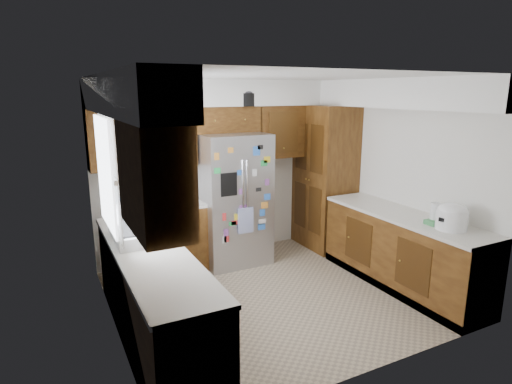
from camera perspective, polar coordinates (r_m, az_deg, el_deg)
floor at (r=5.21m, az=2.59°, el=-13.55°), size 3.60×3.60×0.00m
room_shell at (r=4.94m, az=-0.36°, el=7.18°), size 3.64×3.24×2.52m
left_counter_run at (r=4.59m, az=-12.80°, el=-11.81°), size 1.36×3.20×0.92m
right_counter_run at (r=5.56m, az=18.87°, el=-7.76°), size 0.63×2.25×0.92m
pantry at (r=6.56m, az=9.15°, el=1.92°), size 0.60×0.90×2.15m
fridge at (r=5.90m, az=-3.09°, el=-0.94°), size 0.90×0.79×1.80m
bridge_cabinet at (r=5.94m, az=-4.12°, el=9.65°), size 0.96×0.34×0.35m
fridge_top_items at (r=5.89m, az=-3.63°, el=12.67°), size 0.73×0.35×0.31m
sink_assembly at (r=4.42m, az=-15.14°, el=-5.13°), size 0.52×0.70×0.37m
left_counter_clutter at (r=5.12m, az=-16.75°, el=-1.99°), size 0.31×0.81×0.38m
rice_cooker at (r=4.97m, az=24.67°, el=-2.91°), size 0.33×0.32×0.28m
paper_towel at (r=5.12m, az=22.76°, el=-2.62°), size 0.10×0.10×0.24m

